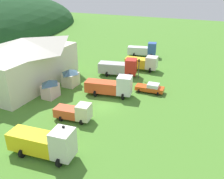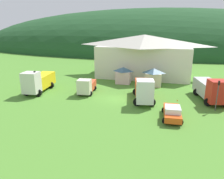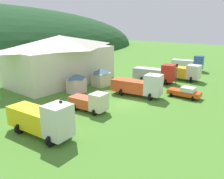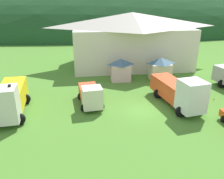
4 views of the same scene
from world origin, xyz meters
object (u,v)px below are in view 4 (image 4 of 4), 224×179
object	(u,v)px
play_shed_pink	(121,69)
light_truck_cream	(90,95)
depot_building	(131,39)
flatbed_truck_yellow	(10,98)
traffic_cone_near_pickup	(214,100)
play_shed_cream	(160,68)
heavy_rig_white	(179,91)
traffic_light_west	(12,100)

from	to	relation	value
play_shed_pink	light_truck_cream	world-z (taller)	play_shed_pink
depot_building	play_shed_pink	xyz separation A→B (m)	(-2.89, -7.38, -2.89)
light_truck_cream	flatbed_truck_yellow	bearing A→B (deg)	-88.21
play_shed_pink	traffic_cone_near_pickup	xyz separation A→B (m)	(9.63, -7.87, -1.61)
play_shed_cream	flatbed_truck_yellow	bearing A→B (deg)	-154.61
traffic_cone_near_pickup	light_truck_cream	bearing A→B (deg)	179.06
flatbed_truck_yellow	traffic_cone_near_pickup	size ratio (longest dim) A/B	15.50
play_shed_pink	heavy_rig_white	distance (m)	10.18
flatbed_truck_yellow	heavy_rig_white	size ratio (longest dim) A/B	0.96
flatbed_truck_yellow	light_truck_cream	world-z (taller)	flatbed_truck_yellow
traffic_light_west	heavy_rig_white	bearing A→B (deg)	6.40
light_truck_cream	traffic_light_west	size ratio (longest dim) A/B	1.36
light_truck_cream	traffic_light_west	world-z (taller)	traffic_light_west
play_shed_pink	traffic_cone_near_pickup	distance (m)	12.54
flatbed_truck_yellow	light_truck_cream	distance (m)	8.00
flatbed_truck_yellow	light_truck_cream	size ratio (longest dim) A/B	1.46
depot_building	traffic_cone_near_pickup	xyz separation A→B (m)	(6.74, -15.26, -4.50)
traffic_light_west	light_truck_cream	bearing A→B (deg)	24.05
heavy_rig_white	depot_building	bearing A→B (deg)	176.67
light_truck_cream	traffic_cone_near_pickup	size ratio (longest dim) A/B	10.65
traffic_cone_near_pickup	flatbed_truck_yellow	bearing A→B (deg)	-177.56
heavy_rig_white	traffic_cone_near_pickup	bearing A→B (deg)	92.66
flatbed_truck_yellow	traffic_cone_near_pickup	distance (m)	22.08
play_shed_cream	flatbed_truck_yellow	xyz separation A→B (m)	(-17.95, -8.52, 0.16)
depot_building	light_truck_cream	size ratio (longest dim) A/B	3.77
play_shed_pink	flatbed_truck_yellow	world-z (taller)	flatbed_truck_yellow
play_shed_cream	depot_building	bearing A→B (deg)	109.39
light_truck_cream	heavy_rig_white	bearing A→B (deg)	75.29
heavy_rig_white	play_shed_cream	bearing A→B (deg)	164.85
play_shed_pink	depot_building	bearing A→B (deg)	68.60
traffic_light_west	depot_building	bearing A→B (deg)	51.58
play_shed_pink	traffic_cone_near_pickup	size ratio (longest dim) A/B	6.20
heavy_rig_white	traffic_light_west	size ratio (longest dim) A/B	2.06
play_shed_cream	heavy_rig_white	size ratio (longest dim) A/B	0.39
depot_building	traffic_light_west	size ratio (longest dim) A/B	5.13
play_shed_cream	traffic_cone_near_pickup	size ratio (longest dim) A/B	6.36
play_shed_pink	flatbed_truck_yellow	xyz separation A→B (m)	(-12.36, -8.81, 0.20)
play_shed_cream	play_shed_pink	distance (m)	5.60
play_shed_cream	traffic_light_west	xyz separation A→B (m)	(-17.11, -10.50, 0.78)
depot_building	light_truck_cream	world-z (taller)	depot_building
light_truck_cream	traffic_cone_near_pickup	distance (m)	14.15
traffic_cone_near_pickup	play_shed_cream	bearing A→B (deg)	118.01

